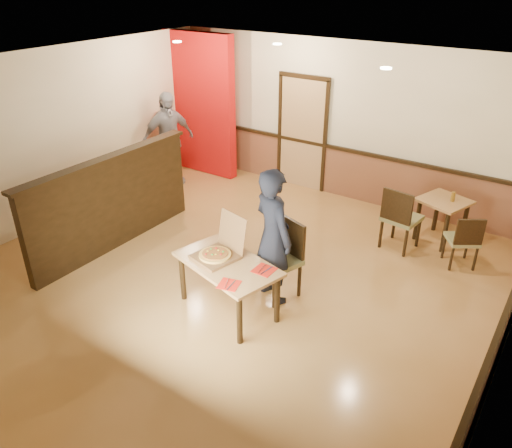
{
  "coord_description": "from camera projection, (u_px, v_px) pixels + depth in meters",
  "views": [
    {
      "loc": [
        3.62,
        -4.61,
        3.92
      ],
      "look_at": [
        0.49,
        0.0,
        1.0
      ],
      "focal_mm": 35.0,
      "sensor_mm": 36.0,
      "label": 1
    }
  ],
  "objects": [
    {
      "name": "floor",
      "position": [
        227.0,
        278.0,
        7.0
      ],
      "size": [
        7.0,
        7.0,
        0.0
      ],
      "primitive_type": "plane",
      "color": "tan",
      "rests_on": "ground"
    },
    {
      "name": "ceiling",
      "position": [
        221.0,
        74.0,
        5.7
      ],
      "size": [
        7.0,
        7.0,
        0.0
      ],
      "primitive_type": "plane",
      "rotation": [
        3.14,
        0.0,
        0.0
      ],
      "color": "black",
      "rests_on": "wall_back"
    },
    {
      "name": "wall_back",
      "position": [
        343.0,
        122.0,
        8.91
      ],
      "size": [
        7.0,
        0.0,
        7.0
      ],
      "primitive_type": "plane",
      "rotation": [
        1.57,
        0.0,
        0.0
      ],
      "color": "#FFF6C7",
      "rests_on": "floor"
    },
    {
      "name": "wall_left",
      "position": [
        53.0,
        138.0,
        8.09
      ],
      "size": [
        0.0,
        7.0,
        7.0
      ],
      "primitive_type": "plane",
      "rotation": [
        1.57,
        0.0,
        1.57
      ],
      "color": "#FFF6C7",
      "rests_on": "floor"
    },
    {
      "name": "wainscot_back",
      "position": [
        338.0,
        172.0,
        9.33
      ],
      "size": [
        7.0,
        0.04,
        0.9
      ],
      "primitive_type": "cube",
      "color": "brown",
      "rests_on": "floor"
    },
    {
      "name": "chair_rail_back",
      "position": [
        340.0,
        148.0,
        9.1
      ],
      "size": [
        7.0,
        0.06,
        0.06
      ],
      "primitive_type": "cube",
      "color": "black",
      "rests_on": "wall_back"
    },
    {
      "name": "wainscot_right",
      "position": [
        498.0,
        349.0,
        5.06
      ],
      "size": [
        0.04,
        7.0,
        0.9
      ],
      "primitive_type": "cube",
      "color": "brown",
      "rests_on": "floor"
    },
    {
      "name": "chair_rail_right",
      "position": [
        507.0,
        311.0,
        4.86
      ],
      "size": [
        0.06,
        7.0,
        0.06
      ],
      "primitive_type": "cube",
      "color": "black",
      "rests_on": "wall_right"
    },
    {
      "name": "back_door",
      "position": [
        302.0,
        134.0,
        9.45
      ],
      "size": [
        0.9,
        0.06,
        2.1
      ],
      "primitive_type": "cube",
      "color": "tan",
      "rests_on": "wall_back"
    },
    {
      "name": "booth_partition",
      "position": [
        112.0,
        202.0,
        7.51
      ],
      "size": [
        0.2,
        3.1,
        1.44
      ],
      "color": "black",
      "rests_on": "floor"
    },
    {
      "name": "red_accent_panel",
      "position": [
        200.0,
        105.0,
        9.99
      ],
      "size": [
        1.6,
        0.2,
        2.78
      ],
      "primitive_type": "cube",
      "color": "#B30E0C",
      "rests_on": "floor"
    },
    {
      "name": "spot_a",
      "position": [
        177.0,
        42.0,
        8.17
      ],
      "size": [
        0.14,
        0.14,
        0.02
      ],
      "primitive_type": "cylinder",
      "color": "#F8F0AD",
      "rests_on": "ceiling"
    },
    {
      "name": "spot_b",
      "position": [
        277.0,
        44.0,
        7.94
      ],
      "size": [
        0.14,
        0.14,
        0.02
      ],
      "primitive_type": "cylinder",
      "color": "#F8F0AD",
      "rests_on": "ceiling"
    },
    {
      "name": "spot_c",
      "position": [
        386.0,
        68.0,
        6.11
      ],
      "size": [
        0.14,
        0.14,
        0.02
      ],
      "primitive_type": "cylinder",
      "color": "#F8F0AD",
      "rests_on": "ceiling"
    },
    {
      "name": "main_table",
      "position": [
        228.0,
        270.0,
        6.09
      ],
      "size": [
        1.46,
        1.05,
        0.7
      ],
      "rotation": [
        0.0,
        0.0,
        -0.25
      ],
      "color": "tan",
      "rests_on": "floor"
    },
    {
      "name": "diner_chair",
      "position": [
        282.0,
        255.0,
        6.45
      ],
      "size": [
        0.65,
        0.65,
        1.04
      ],
      "rotation": [
        0.0,
        0.0,
        -0.33
      ],
      "color": "olive",
      "rests_on": "floor"
    },
    {
      "name": "side_chair_left",
      "position": [
        400.0,
        217.0,
        7.47
      ],
      "size": [
        0.56,
        0.56,
        1.01
      ],
      "rotation": [
        0.0,
        0.0,
        3.0
      ],
      "color": "olive",
      "rests_on": "floor"
    },
    {
      "name": "side_chair_right",
      "position": [
        464.0,
        239.0,
        7.07
      ],
      "size": [
        0.57,
        0.57,
        0.83
      ],
      "rotation": [
        0.0,
        0.0,
        3.72
      ],
      "color": "olive",
      "rests_on": "floor"
    },
    {
      "name": "side_table",
      "position": [
        443.0,
        210.0,
        7.71
      ],
      "size": [
        0.84,
        0.84,
        0.71
      ],
      "rotation": [
        0.0,
        0.0,
        -0.33
      ],
      "color": "tan",
      "rests_on": "floor"
    },
    {
      "name": "diner",
      "position": [
        273.0,
        236.0,
        6.21
      ],
      "size": [
        0.78,
        0.67,
        1.81
      ],
      "primitive_type": "imported",
      "rotation": [
        0.0,
        0.0,
        2.71
      ],
      "color": "black",
      "rests_on": "floor"
    },
    {
      "name": "passerby",
      "position": [
        168.0,
        139.0,
        9.62
      ],
      "size": [
        0.78,
        1.15,
        1.82
      ],
      "primitive_type": "imported",
      "rotation": [
        0.0,
        0.0,
        1.22
      ],
      "color": "gray",
      "rests_on": "floor"
    },
    {
      "name": "pizza_box",
      "position": [
        218.0,
        252.0,
        6.13
      ],
      "size": [
        0.59,
        0.66,
        0.51
      ],
      "rotation": [
        0.0,
        0.0,
        -0.23
      ],
      "color": "brown",
      "rests_on": "main_table"
    },
    {
      "name": "pizza",
      "position": [
        215.0,
        255.0,
        6.11
      ],
      "size": [
        0.45,
        0.45,
        0.03
      ],
      "primitive_type": "cylinder",
      "rotation": [
        0.0,
        0.0,
        -0.14
      ],
      "color": "#E5B953",
      "rests_on": "pizza_box"
    },
    {
      "name": "napkin_near",
      "position": [
        229.0,
        284.0,
        5.63
      ],
      "size": [
        0.28,
        0.28,
        0.01
      ],
      "rotation": [
        0.0,
        0.0,
        0.26
      ],
      "color": "red",
      "rests_on": "main_table"
    },
    {
      "name": "napkin_far",
      "position": [
        264.0,
        270.0,
        5.89
      ],
      "size": [
        0.24,
        0.24,
        0.01
      ],
      "rotation": [
        0.0,
        0.0,
        0.0
      ],
      "color": "red",
      "rests_on": "main_table"
    },
    {
      "name": "condiment",
      "position": [
        453.0,
        197.0,
        7.55
      ],
      "size": [
        0.06,
        0.06,
        0.15
      ],
      "primitive_type": "cylinder",
      "color": "brown",
      "rests_on": "side_table"
    }
  ]
}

